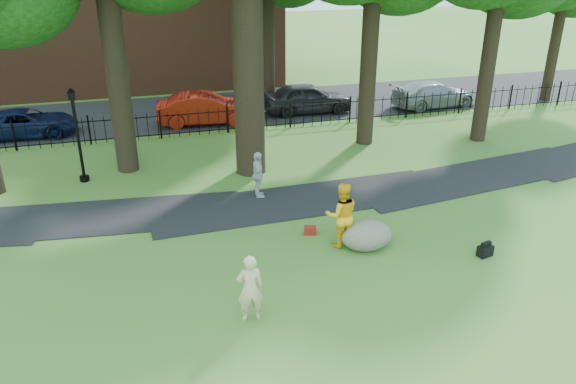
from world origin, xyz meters
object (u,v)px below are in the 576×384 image
object	(u,v)px
woman	(250,288)
boulder	(367,233)
red_sedan	(205,109)
man	(342,215)
lamppost	(78,137)

from	to	relation	value
woman	boulder	xyz separation A→B (m)	(3.90, 2.41, -0.41)
boulder	red_sedan	distance (m)	13.54
boulder	man	bearing A→B (deg)	155.88
red_sedan	lamppost	bearing A→B (deg)	142.62
woman	man	size ratio (longest dim) A/B	0.87
man	red_sedan	xyz separation A→B (m)	(-2.03, 12.96, -0.22)
boulder	lamppost	xyz separation A→B (m)	(-8.00, 7.36, 1.26)
boulder	lamppost	bearing A→B (deg)	137.37
boulder	red_sedan	xyz separation A→B (m)	(-2.70, 13.26, 0.32)
boulder	lamppost	size ratio (longest dim) A/B	0.43
woman	red_sedan	bearing A→B (deg)	-92.39
man	red_sedan	distance (m)	13.12
man	boulder	xyz separation A→B (m)	(0.67, -0.30, -0.54)
woman	red_sedan	xyz separation A→B (m)	(1.20, 15.67, -0.09)
lamppost	red_sedan	size ratio (longest dim) A/B	0.76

